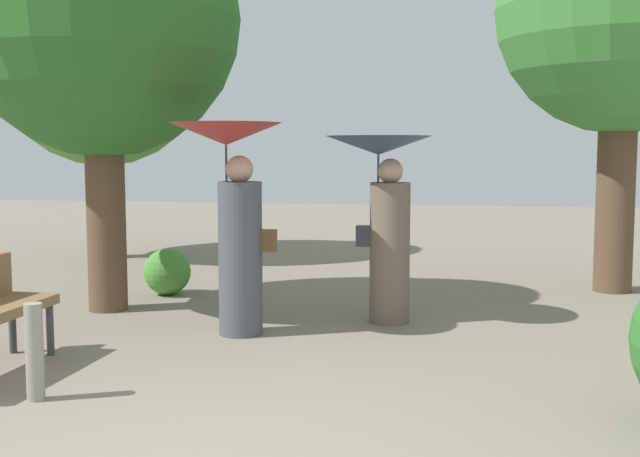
{
  "coord_description": "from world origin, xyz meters",
  "views": [
    {
      "loc": [
        1.32,
        -3.66,
        1.69
      ],
      "look_at": [
        0.0,
        3.71,
        0.93
      ],
      "focal_mm": 44.59,
      "sensor_mm": 36.0,
      "label": 1
    }
  ],
  "objects_px": {
    "person_left": "(234,198)",
    "path_marker_post": "(34,352)",
    "person_right": "(384,201)",
    "tree_mid_left": "(102,42)"
  },
  "relations": [
    {
      "from": "tree_mid_left",
      "to": "path_marker_post",
      "type": "xyz_separation_m",
      "value": [
        2.61,
        -6.66,
        -2.95
      ]
    },
    {
      "from": "person_right",
      "to": "tree_mid_left",
      "type": "height_order",
      "value": "tree_mid_left"
    },
    {
      "from": "tree_mid_left",
      "to": "path_marker_post",
      "type": "height_order",
      "value": "tree_mid_left"
    },
    {
      "from": "person_left",
      "to": "path_marker_post",
      "type": "relative_size",
      "value": 2.9
    },
    {
      "from": "person_right",
      "to": "path_marker_post",
      "type": "distance_m",
      "value": 3.6
    },
    {
      "from": "tree_mid_left",
      "to": "path_marker_post",
      "type": "bearing_deg",
      "value": -68.63
    },
    {
      "from": "person_left",
      "to": "tree_mid_left",
      "type": "relative_size",
      "value": 0.37
    },
    {
      "from": "person_left",
      "to": "path_marker_post",
      "type": "height_order",
      "value": "person_left"
    },
    {
      "from": "path_marker_post",
      "to": "tree_mid_left",
      "type": "bearing_deg",
      "value": 111.37
    },
    {
      "from": "person_right",
      "to": "path_marker_post",
      "type": "relative_size",
      "value": 2.73
    }
  ]
}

